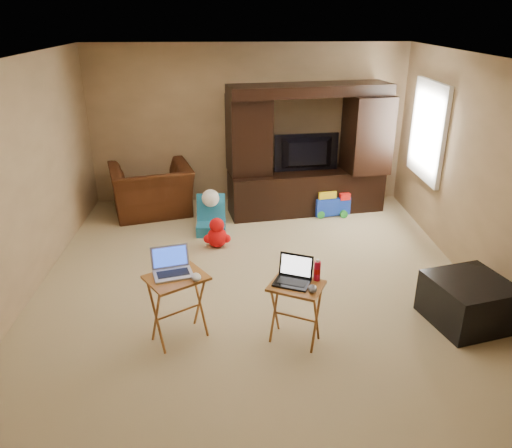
{
  "coord_description": "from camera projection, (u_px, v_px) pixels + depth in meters",
  "views": [
    {
      "loc": [
        -0.24,
        -5.16,
        2.93
      ],
      "look_at": [
        0.0,
        -0.2,
        0.8
      ],
      "focal_mm": 35.0,
      "sensor_mm": 36.0,
      "label": 1
    }
  ],
  "objects": [
    {
      "name": "wall_left",
      "position": [
        21.0,
        182.0,
        5.3
      ],
      "size": [
        0.0,
        5.5,
        5.5
      ],
      "primitive_type": "plane",
      "rotation": [
        1.57,
        0.0,
        1.57
      ],
      "color": "tan",
      "rests_on": "ground"
    },
    {
      "name": "ceiling",
      "position": [
        255.0,
        58.0,
        4.92
      ],
      "size": [
        5.5,
        5.5,
        0.0
      ],
      "primitive_type": "plane",
      "rotation": [
        3.14,
        0.0,
        0.0
      ],
      "color": "silver",
      "rests_on": "ground"
    },
    {
      "name": "child_rocker",
      "position": [
        211.0,
        215.0,
        7.04
      ],
      "size": [
        0.41,
        0.47,
        0.54
      ],
      "primitive_type": null,
      "rotation": [
        0.0,
        0.0,
        -0.01
      ],
      "color": "#19678D",
      "rests_on": "floor"
    },
    {
      "name": "laptop_left",
      "position": [
        172.0,
        264.0,
        4.56
      ],
      "size": [
        0.42,
        0.37,
        0.24
      ],
      "primitive_type": "cube",
      "rotation": [
        0.0,
        0.0,
        0.27
      ],
      "color": "#AAABAF",
      "rests_on": "tray_table_left"
    },
    {
      "name": "water_bottle",
      "position": [
        317.0,
        271.0,
        4.62
      ],
      "size": [
        0.06,
        0.06,
        0.19
      ],
      "primitive_type": "cylinder",
      "color": "red",
      "rests_on": "tray_table_right"
    },
    {
      "name": "window_pane",
      "position": [
        429.0,
        131.0,
        6.88
      ],
      "size": [
        0.0,
        1.2,
        1.2
      ],
      "primitive_type": "plane",
      "rotation": [
        1.57,
        0.0,
        -1.57
      ],
      "color": "white",
      "rests_on": "ground"
    },
    {
      "name": "wall_back",
      "position": [
        247.0,
        125.0,
        7.93
      ],
      "size": [
        5.0,
        0.0,
        5.0
      ],
      "primitive_type": "plane",
      "rotation": [
        1.57,
        0.0,
        0.0
      ],
      "color": "tan",
      "rests_on": "ground"
    },
    {
      "name": "recliner",
      "position": [
        152.0,
        190.0,
        7.68
      ],
      "size": [
        1.42,
        1.32,
        0.77
      ],
      "primitive_type": "imported",
      "rotation": [
        0.0,
        0.0,
        3.43
      ],
      "color": "#4A2210",
      "rests_on": "floor"
    },
    {
      "name": "wall_right",
      "position": [
        480.0,
        175.0,
        5.52
      ],
      "size": [
        0.0,
        5.5,
        5.5
      ],
      "primitive_type": "plane",
      "rotation": [
        1.57,
        0.0,
        -1.57
      ],
      "color": "tan",
      "rests_on": "ground"
    },
    {
      "name": "mouse_right",
      "position": [
        313.0,
        289.0,
        4.46
      ],
      "size": [
        0.09,
        0.13,
        0.05
      ],
      "primitive_type": "ellipsoid",
      "rotation": [
        0.0,
        0.0,
        -0.12
      ],
      "color": "#414146",
      "rests_on": "tray_table_right"
    },
    {
      "name": "floor",
      "position": [
        255.0,
        279.0,
        5.9
      ],
      "size": [
        5.5,
        5.5,
        0.0
      ],
      "primitive_type": "plane",
      "color": "beige",
      "rests_on": "ground"
    },
    {
      "name": "tray_table_left",
      "position": [
        178.0,
        308.0,
        4.72
      ],
      "size": [
        0.66,
        0.64,
        0.68
      ],
      "primitive_type": "cube",
      "rotation": [
        0.0,
        0.0,
        0.58
      ],
      "color": "#AB6329",
      "rests_on": "floor"
    },
    {
      "name": "wall_front",
      "position": [
        277.0,
        326.0,
        2.89
      ],
      "size": [
        5.0,
        0.0,
        5.0
      ],
      "primitive_type": "plane",
      "rotation": [
        -1.57,
        0.0,
        0.0
      ],
      "color": "tan",
      "rests_on": "ground"
    },
    {
      "name": "mouse_left",
      "position": [
        196.0,
        277.0,
        4.52
      ],
      "size": [
        0.11,
        0.15,
        0.06
      ],
      "primitive_type": "ellipsoid",
      "rotation": [
        0.0,
        0.0,
        0.19
      ],
      "color": "silver",
      "rests_on": "tray_table_left"
    },
    {
      "name": "laptop_right",
      "position": [
        292.0,
        272.0,
        4.54
      ],
      "size": [
        0.4,
        0.37,
        0.24
      ],
      "primitive_type": "cube",
      "rotation": [
        0.0,
        0.0,
        -0.4
      ],
      "color": "black",
      "rests_on": "tray_table_right"
    },
    {
      "name": "television",
      "position": [
        308.0,
        154.0,
        7.52
      ],
      "size": [
        1.0,
        0.25,
        0.57
      ],
      "primitive_type": "imported",
      "rotation": [
        0.0,
        0.0,
        3.27
      ],
      "color": "black",
      "rests_on": "entertainment_center"
    },
    {
      "name": "ottoman",
      "position": [
        468.0,
        301.0,
        5.02
      ],
      "size": [
        0.89,
        0.89,
        0.47
      ],
      "primitive_type": "cube",
      "rotation": [
        0.0,
        0.0,
        0.26
      ],
      "color": "black",
      "rests_on": "floor"
    },
    {
      "name": "push_toy",
      "position": [
        331.0,
        202.0,
        7.71
      ],
      "size": [
        0.62,
        0.5,
        0.42
      ],
      "primitive_type": null,
      "rotation": [
        0.0,
        0.0,
        0.19
      ],
      "color": "#183BC4",
      "rests_on": "floor"
    },
    {
      "name": "window_frame",
      "position": [
        428.0,
        131.0,
        6.88
      ],
      "size": [
        0.06,
        1.14,
        1.34
      ],
      "primitive_type": "cube",
      "color": "white",
      "rests_on": "ground"
    },
    {
      "name": "entertainment_center",
      "position": [
        308.0,
        150.0,
        7.55
      ],
      "size": [
        2.46,
        0.99,
        1.96
      ],
      "primitive_type": "cube",
      "rotation": [
        0.0,
        0.0,
        0.17
      ],
      "color": "black",
      "rests_on": "floor"
    },
    {
      "name": "tray_table_right",
      "position": [
        295.0,
        313.0,
        4.69
      ],
      "size": [
        0.59,
        0.55,
        0.62
      ],
      "primitive_type": "cube",
      "rotation": [
        0.0,
        0.0,
        -0.46
      ],
      "color": "#985F24",
      "rests_on": "floor"
    },
    {
      "name": "plush_toy",
      "position": [
        217.0,
        232.0,
        6.64
      ],
      "size": [
        0.38,
        0.31,
        0.42
      ],
      "primitive_type": null,
      "color": "red",
      "rests_on": "floor"
    }
  ]
}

